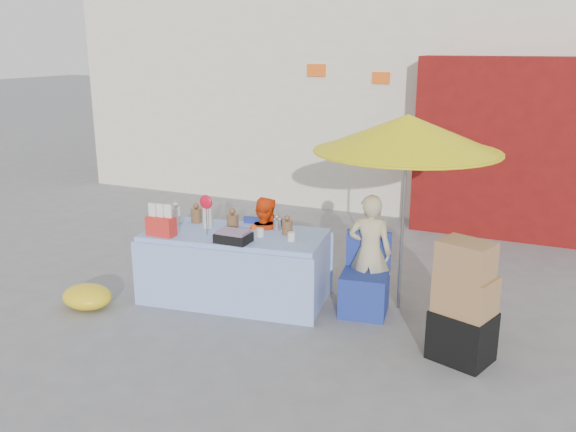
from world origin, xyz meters
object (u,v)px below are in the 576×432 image
at_px(box_stack, 464,306).
at_px(vendor_orange, 264,244).
at_px(chair_right, 364,290).
at_px(umbrella, 407,134).
at_px(vendor_beige, 370,253).
at_px(market_table, 235,265).
at_px(chair_left, 259,273).

bearing_deg(box_stack, vendor_orange, 162.60).
distance_m(chair_right, umbrella, 1.69).
xyz_separation_m(umbrella, box_stack, (0.79, -0.88, -1.37)).
distance_m(vendor_beige, umbrella, 1.30).
distance_m(chair_right, box_stack, 1.28).
bearing_deg(market_table, vendor_orange, 54.87).
height_order(vendor_beige, box_stack, vendor_beige).
bearing_deg(vendor_beige, market_table, 5.62).
xyz_separation_m(chair_left, vendor_beige, (1.25, 0.13, 0.38)).
xyz_separation_m(chair_left, umbrella, (1.55, 0.28, 1.64)).
distance_m(chair_right, vendor_beige, 0.40).
xyz_separation_m(chair_right, vendor_orange, (-1.25, 0.13, 0.30)).
height_order(chair_left, umbrella, umbrella).
distance_m(chair_left, vendor_beige, 1.32).
height_order(chair_right, vendor_orange, vendor_orange).
bearing_deg(umbrella, market_table, -163.52).
relative_size(chair_left, chair_right, 1.00).
bearing_deg(chair_left, chair_right, -8.59).
relative_size(chair_left, vendor_beige, 0.67).
relative_size(chair_left, umbrella, 0.41).
distance_m(market_table, chair_left, 0.33).
xyz_separation_m(vendor_beige, box_stack, (1.09, -0.73, -0.12)).
bearing_deg(umbrella, box_stack, -48.09).
relative_size(market_table, vendor_orange, 1.91).
distance_m(vendor_orange, box_stack, 2.46).
xyz_separation_m(market_table, vendor_orange, (0.18, 0.36, 0.16)).
height_order(market_table, chair_right, market_table).
bearing_deg(vendor_orange, market_table, 54.55).
bearing_deg(chair_right, umbrella, 34.66).
distance_m(market_table, vendor_beige, 1.50).
relative_size(umbrella, box_stack, 1.86).
xyz_separation_m(chair_right, box_stack, (1.10, -0.60, 0.26)).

